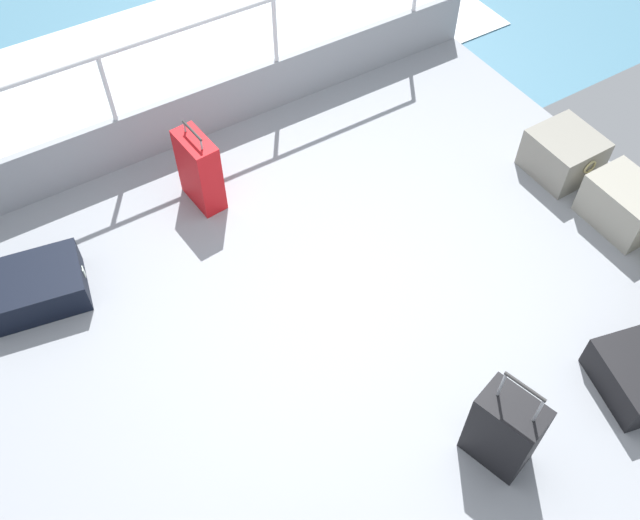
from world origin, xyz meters
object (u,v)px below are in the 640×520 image
cargo_crate_0 (563,154)px  suitcase_2 (32,288)px  suitcase_0 (504,430)px  suitcase_3 (200,170)px  cargo_crate_1 (624,205)px

cargo_crate_0 → suitcase_2: cargo_crate_0 is taller
suitcase_0 → suitcase_2: 3.14m
suitcase_2 → suitcase_3: (-0.24, 1.38, 0.18)m
suitcase_0 → suitcase_3: size_ratio=1.16×
cargo_crate_1 → suitcase_2: size_ratio=0.76×
suitcase_3 → suitcase_0: bearing=11.4°
cargo_crate_0 → suitcase_2: size_ratio=0.69×
cargo_crate_0 → suitcase_3: bearing=-115.4°
cargo_crate_0 → suitcase_2: 4.01m
suitcase_0 → suitcase_2: bearing=-142.2°
cargo_crate_0 → suitcase_2: bearing=-103.7°
suitcase_3 → cargo_crate_0: bearing=64.6°
suitcase_3 → suitcase_2: bearing=-80.0°
cargo_crate_1 → suitcase_2: bearing=-112.1°
suitcase_0 → suitcase_3: (-2.72, -0.55, 0.01)m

